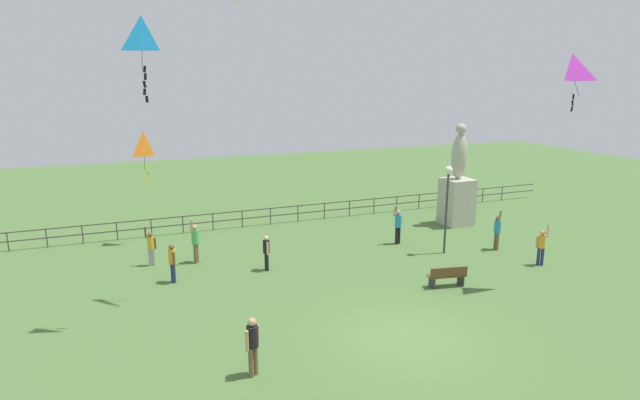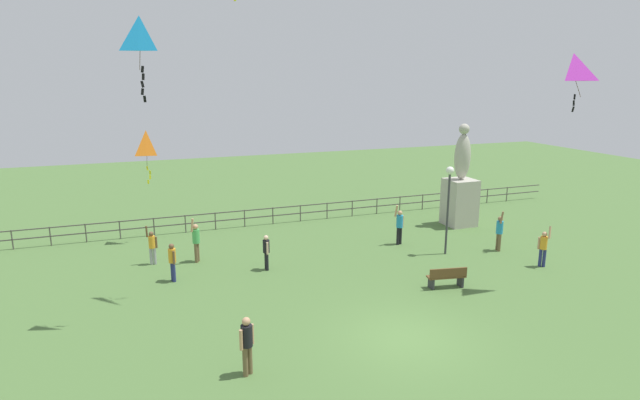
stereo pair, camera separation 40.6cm
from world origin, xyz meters
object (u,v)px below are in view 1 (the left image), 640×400
Objects in this scene: person_0 at (266,250)px; person_1 at (542,245)px; person_6 at (398,224)px; park_bench at (447,276)px; person_7 at (151,246)px; person_3 at (172,261)px; person_5 at (497,230)px; kite_0 at (144,146)px; kite_1 at (571,70)px; statue_monument at (457,190)px; lamppost at (448,190)px; person_2 at (195,240)px; person_4 at (253,343)px; kite_2 at (142,38)px.

person_0 is 11.85m from person_1.
person_6 reaches higher than person_0.
park_bench is 12.48m from person_7.
person_5 is (14.69, -1.38, 0.08)m from person_3.
kite_0 is (-10.36, 10.30, 4.31)m from park_bench.
kite_1 is at bearing -27.59° from person_7.
person_0 is at bearing 173.05° from person_5.
statue_monument is 16.25m from person_7.
kite_1 is (3.21, -6.43, 7.21)m from person_6.
person_1 is at bearing -43.73° from lamppost.
park_bench is 0.84× the size of person_1.
person_7 reaches higher than person_0.
park_bench is 0.79× the size of person_5.
lamppost is at bearing -131.12° from statue_monument.
person_4 is at bearing -88.89° from person_2.
lamppost is at bearing 169.72° from person_5.
person_2 is (-10.93, 2.86, -1.99)m from lamppost.
statue_monument is 6.86m from person_1.
person_7 is (-10.55, 6.64, 0.42)m from park_bench.
person_1 is (2.97, -2.85, -2.09)m from lamppost.
park_bench is at bearing -32.19° from person_7.
person_1 is at bearing -93.81° from statue_monument.
lamppost is at bearing -4.30° from person_3.
person_2 reaches higher than person_1.
kite_1 is 0.80× the size of kite_2.
kite_0 is at bearing 154.20° from person_5.
lamppost is at bearing -5.89° from person_0.
person_7 is (-12.77, 3.20, -2.13)m from lamppost.
person_2 is at bearing 142.83° from person_0.
kite_2 is (-10.53, 1.15, 8.64)m from park_bench.
kite_0 reaches higher than park_bench.
person_5 is at bearing 99.34° from person_1.
person_1 is at bearing -18.20° from person_0.
lamppost is 11.47m from person_2.
person_6 is at bearing -23.46° from kite_0.
person_3 is 0.90× the size of person_7.
kite_2 is (-2.01, 4.42, 8.12)m from person_4.
kite_2 reaches higher than person_6.
kite_1 reaches higher than person_0.
person_0 is 0.61× the size of kite_0.
person_1 is 1.05× the size of person_7.
park_bench is at bearing -99.20° from person_6.
person_1 is 0.92× the size of person_6.
person_6 is 14.63m from kite_2.
person_3 reaches higher than park_bench.
lamppost is 1.63× the size of kite_0.
person_5 reaches higher than person_0.
kite_1 is (-1.11, -1.60, 7.30)m from person_1.
person_6 is at bearing 116.50° from kite_1.
person_5 is 0.98× the size of person_6.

